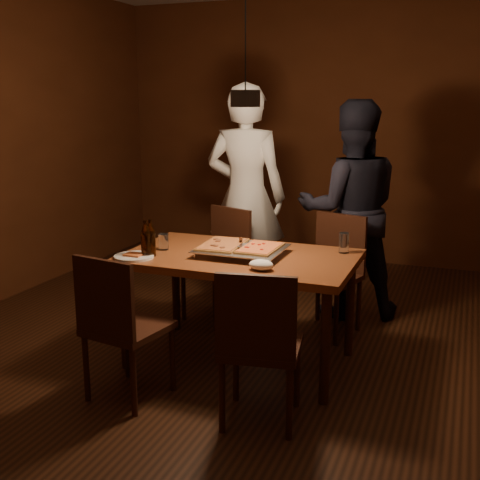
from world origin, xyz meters
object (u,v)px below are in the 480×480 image
(dining_table, at_px, (240,266))
(beer_bottle_b, at_px, (151,238))
(pizza_tray, at_px, (241,251))
(beer_bottle_a, at_px, (146,239))
(chair_near_right, at_px, (259,334))
(pendant_lamp, at_px, (245,97))
(plate_slice, at_px, (134,256))
(diner_dark, at_px, (350,210))
(chair_far_right, at_px, (333,262))
(diner_white, at_px, (246,196))
(chair_far_left, at_px, (222,253))
(chair_near_left, at_px, (118,315))

(dining_table, distance_m, beer_bottle_b, 0.61)
(pizza_tray, distance_m, beer_bottle_a, 0.62)
(chair_near_right, bearing_deg, pendant_lamp, 106.62)
(beer_bottle_a, distance_m, plate_slice, 0.14)
(pizza_tray, distance_m, diner_dark, 1.30)
(pizza_tray, distance_m, pendant_lamp, 0.99)
(beer_bottle_b, relative_size, diner_dark, 0.14)
(chair_near_right, height_order, beer_bottle_a, beer_bottle_a)
(chair_far_right, xyz_separation_m, diner_white, (-0.84, 0.35, 0.40))
(chair_far_right, distance_m, pendant_lamp, 1.56)
(chair_far_left, bearing_deg, chair_far_right, -156.22)
(dining_table, xyz_separation_m, beer_bottle_a, (-0.54, -0.27, 0.19))
(dining_table, xyz_separation_m, chair_far_right, (0.45, 0.81, -0.14))
(chair_far_right, xyz_separation_m, beer_bottle_b, (-0.98, -1.04, 0.33))
(chair_near_left, xyz_separation_m, diner_dark, (0.94, 1.98, 0.34))
(chair_far_left, distance_m, chair_near_right, 1.73)
(diner_dark, distance_m, pendant_lamp, 1.62)
(beer_bottle_a, xyz_separation_m, plate_slice, (-0.07, -0.04, -0.11))
(beer_bottle_a, bearing_deg, chair_near_left, -79.72)
(plate_slice, height_order, diner_dark, diner_dark)
(diner_dark, bearing_deg, beer_bottle_a, 36.23)
(pizza_tray, bearing_deg, beer_bottle_a, -158.99)
(beer_bottle_b, bearing_deg, chair_near_right, -29.09)
(chair_far_right, bearing_deg, chair_near_right, 104.32)
(beer_bottle_b, xyz_separation_m, pendant_lamp, (0.59, 0.16, 0.89))
(dining_table, height_order, diner_dark, diner_dark)
(beer_bottle_a, bearing_deg, beer_bottle_b, 65.97)
(chair_far_right, xyz_separation_m, chair_near_right, (-0.05, -1.56, 0.00))
(chair_far_right, distance_m, pizza_tray, 0.95)
(beer_bottle_a, height_order, diner_white, diner_white)
(pizza_tray, bearing_deg, chair_far_right, 55.81)
(chair_near_left, xyz_separation_m, beer_bottle_a, (-0.09, 0.50, 0.33))
(dining_table, bearing_deg, chair_near_right, -62.23)
(dining_table, relative_size, beer_bottle_a, 6.23)
(dining_table, height_order, diner_white, diner_white)
(chair_far_left, bearing_deg, diner_dark, -133.59)
(pizza_tray, height_order, pendant_lamp, pendant_lamp)
(chair_near_right, xyz_separation_m, pendant_lamp, (-0.33, 0.68, 1.22))
(chair_near_left, distance_m, beer_bottle_b, 0.64)
(dining_table, distance_m, plate_slice, 0.69)
(diner_white, bearing_deg, dining_table, 105.98)
(chair_near_left, bearing_deg, chair_far_right, 69.71)
(chair_far_right, bearing_deg, pizza_tray, 77.52)
(pendant_lamp, bearing_deg, chair_near_left, -126.44)
(dining_table, bearing_deg, diner_white, 108.75)
(diner_white, bearing_deg, pendant_lamp, 107.55)
(chair_far_left, xyz_separation_m, beer_bottle_b, (-0.08, -1.00, 0.33))
(diner_dark, bearing_deg, pizza_tray, 49.44)
(beer_bottle_a, height_order, diner_dark, diner_dark)
(beer_bottle_a, bearing_deg, pendant_lamp, 17.93)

